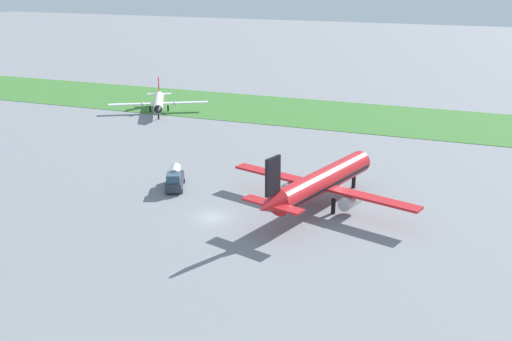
% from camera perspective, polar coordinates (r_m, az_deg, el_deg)
% --- Properties ---
extents(ground_plane, '(600.00, 600.00, 0.00)m').
position_cam_1_polar(ground_plane, '(81.21, -4.20, -4.52)').
color(ground_plane, gray).
extents(grass_taxiway_strip, '(360.00, 28.00, 0.08)m').
position_cam_1_polar(grass_taxiway_strip, '(138.63, 6.74, 5.39)').
color(grass_taxiway_strip, '#3D7533').
rests_on(grass_taxiway_strip, ground_plane).
extents(airplane_midfield_jet, '(28.61, 28.32, 10.36)m').
position_cam_1_polar(airplane_midfield_jet, '(83.64, 6.25, -1.12)').
color(airplane_midfield_jet, red).
rests_on(airplane_midfield_jet, ground_plane).
extents(airplane_taxiing_turboprop, '(20.93, 18.22, 6.89)m').
position_cam_1_polar(airplane_taxiing_turboprop, '(140.69, -9.30, 6.51)').
color(airplane_taxiing_turboprop, white).
rests_on(airplane_taxiing_turboprop, ground_plane).
extents(fuel_truck_midfield, '(4.73, 6.92, 3.29)m').
position_cam_1_polar(fuel_truck_midfield, '(91.77, -7.79, -0.77)').
color(fuel_truck_midfield, '#2D333D').
rests_on(fuel_truck_midfield, ground_plane).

